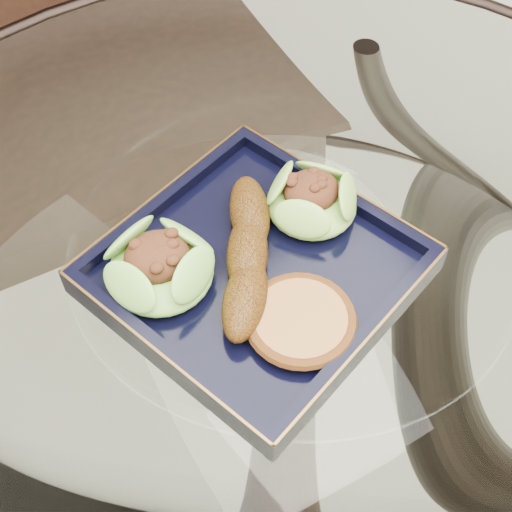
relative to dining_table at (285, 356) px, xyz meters
name	(u,v)px	position (x,y,z in m)	size (l,w,h in m)	color
ground	(275,512)	(0.00, 0.00, -0.60)	(4.00, 4.00, 0.00)	beige
dining_table	(285,356)	(0.00, 0.00, 0.00)	(1.13, 1.13, 0.77)	white
dining_chair	(107,89)	(-0.01, 0.55, 0.00)	(0.49, 0.49, 1.08)	#311A10
navy_plate	(256,274)	(-0.03, 0.01, 0.17)	(0.27, 0.27, 0.02)	black
lettuce_wrap_left	(160,268)	(-0.12, 0.05, 0.20)	(0.10, 0.10, 0.04)	#519A2C
lettuce_wrap_right	(312,201)	(0.05, 0.05, 0.20)	(0.09, 0.09, 0.03)	#4F9029
roasted_plantain	(247,254)	(-0.04, 0.02, 0.20)	(0.19, 0.04, 0.04)	#583109
crumb_patty	(300,322)	(-0.03, -0.06, 0.19)	(0.09, 0.09, 0.02)	#A97038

